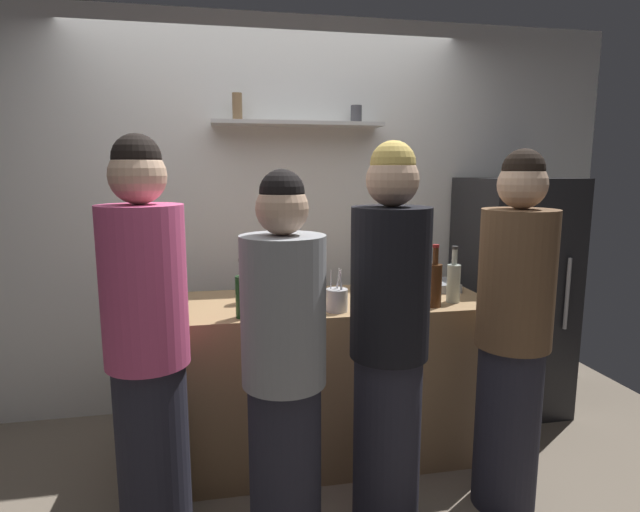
{
  "coord_description": "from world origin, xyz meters",
  "views": [
    {
      "loc": [
        -0.33,
        -2.21,
        1.61
      ],
      "look_at": [
        0.2,
        0.5,
        1.15
      ],
      "focal_mm": 28.66,
      "sensor_mm": 36.0,
      "label": 1
    }
  ],
  "objects_px": {
    "wine_bottle_amber_glass": "(435,283)",
    "person_grey_hoodie": "(284,375)",
    "person_pink_top": "(148,352)",
    "person_blonde": "(389,345)",
    "baking_pan": "(427,286)",
    "utensil_holder": "(337,300)",
    "wine_bottle_green_glass": "(243,295)",
    "wine_bottle_pale_glass": "(453,281)",
    "wine_bottle_dark_glass": "(176,287)",
    "water_bottle_plastic": "(247,286)",
    "refrigerator": "(511,295)",
    "person_brown_jacket": "(513,337)"
  },
  "relations": [
    {
      "from": "water_bottle_plastic",
      "to": "person_brown_jacket",
      "type": "xyz_separation_m",
      "value": [
        1.19,
        -0.68,
        -0.14
      ]
    },
    {
      "from": "refrigerator",
      "to": "person_pink_top",
      "type": "height_order",
      "value": "person_pink_top"
    },
    {
      "from": "wine_bottle_green_glass",
      "to": "water_bottle_plastic",
      "type": "distance_m",
      "value": 0.3
    },
    {
      "from": "person_brown_jacket",
      "to": "water_bottle_plastic",
      "type": "bearing_deg",
      "value": 161.32
    },
    {
      "from": "baking_pan",
      "to": "person_brown_jacket",
      "type": "height_order",
      "value": "person_brown_jacket"
    },
    {
      "from": "water_bottle_plastic",
      "to": "person_grey_hoodie",
      "type": "relative_size",
      "value": 0.13
    },
    {
      "from": "person_pink_top",
      "to": "person_grey_hoodie",
      "type": "bearing_deg",
      "value": -31.57
    },
    {
      "from": "baking_pan",
      "to": "refrigerator",
      "type": "bearing_deg",
      "value": 17.88
    },
    {
      "from": "wine_bottle_dark_glass",
      "to": "person_grey_hoodie",
      "type": "xyz_separation_m",
      "value": [
        0.47,
        -0.73,
        -0.22
      ]
    },
    {
      "from": "baking_pan",
      "to": "person_blonde",
      "type": "xyz_separation_m",
      "value": [
        -0.51,
        -0.81,
        -0.06
      ]
    },
    {
      "from": "refrigerator",
      "to": "person_brown_jacket",
      "type": "xyz_separation_m",
      "value": [
        -0.6,
        -0.99,
        0.07
      ]
    },
    {
      "from": "wine_bottle_amber_glass",
      "to": "wine_bottle_dark_glass",
      "type": "bearing_deg",
      "value": 170.67
    },
    {
      "from": "person_pink_top",
      "to": "water_bottle_plastic",
      "type": "bearing_deg",
      "value": 39.6
    },
    {
      "from": "utensil_holder",
      "to": "wine_bottle_dark_glass",
      "type": "distance_m",
      "value": 0.84
    },
    {
      "from": "wine_bottle_pale_glass",
      "to": "wine_bottle_green_glass",
      "type": "xyz_separation_m",
      "value": [
        -1.14,
        -0.08,
        -0.0
      ]
    },
    {
      "from": "refrigerator",
      "to": "water_bottle_plastic",
      "type": "bearing_deg",
      "value": -169.95
    },
    {
      "from": "baking_pan",
      "to": "person_grey_hoodie",
      "type": "xyz_separation_m",
      "value": [
        -0.98,
        -0.88,
        -0.13
      ]
    },
    {
      "from": "utensil_holder",
      "to": "water_bottle_plastic",
      "type": "height_order",
      "value": "utensil_holder"
    },
    {
      "from": "wine_bottle_green_glass",
      "to": "person_grey_hoodie",
      "type": "xyz_separation_m",
      "value": [
        0.14,
        -0.5,
        -0.22
      ]
    },
    {
      "from": "person_pink_top",
      "to": "person_blonde",
      "type": "relative_size",
      "value": 1.01
    },
    {
      "from": "wine_bottle_amber_glass",
      "to": "person_pink_top",
      "type": "xyz_separation_m",
      "value": [
        -1.41,
        -0.36,
        -0.15
      ]
    },
    {
      "from": "baking_pan",
      "to": "wine_bottle_pale_glass",
      "type": "bearing_deg",
      "value": -85.23
    },
    {
      "from": "person_brown_jacket",
      "to": "person_grey_hoodie",
      "type": "distance_m",
      "value": 1.09
    },
    {
      "from": "wine_bottle_pale_glass",
      "to": "person_blonde",
      "type": "relative_size",
      "value": 0.18
    },
    {
      "from": "water_bottle_plastic",
      "to": "person_blonde",
      "type": "bearing_deg",
      "value": -51.52
    },
    {
      "from": "utensil_holder",
      "to": "person_pink_top",
      "type": "bearing_deg",
      "value": -157.14
    },
    {
      "from": "wine_bottle_pale_glass",
      "to": "water_bottle_plastic",
      "type": "distance_m",
      "value": 1.13
    },
    {
      "from": "water_bottle_plastic",
      "to": "person_pink_top",
      "type": "distance_m",
      "value": 0.79
    },
    {
      "from": "refrigerator",
      "to": "wine_bottle_green_glass",
      "type": "distance_m",
      "value": 1.94
    },
    {
      "from": "refrigerator",
      "to": "wine_bottle_pale_glass",
      "type": "xyz_separation_m",
      "value": [
        -0.68,
        -0.53,
        0.23
      ]
    },
    {
      "from": "wine_bottle_amber_glass",
      "to": "person_pink_top",
      "type": "relative_size",
      "value": 0.19
    },
    {
      "from": "wine_bottle_dark_glass",
      "to": "water_bottle_plastic",
      "type": "bearing_deg",
      "value": 9.2
    },
    {
      "from": "person_grey_hoodie",
      "to": "person_blonde",
      "type": "relative_size",
      "value": 0.93
    },
    {
      "from": "refrigerator",
      "to": "water_bottle_plastic",
      "type": "height_order",
      "value": "refrigerator"
    },
    {
      "from": "baking_pan",
      "to": "wine_bottle_dark_glass",
      "type": "height_order",
      "value": "wine_bottle_dark_glass"
    },
    {
      "from": "wine_bottle_green_glass",
      "to": "wine_bottle_dark_glass",
      "type": "distance_m",
      "value": 0.41
    },
    {
      "from": "wine_bottle_amber_glass",
      "to": "person_grey_hoodie",
      "type": "relative_size",
      "value": 0.21
    },
    {
      "from": "wine_bottle_amber_glass",
      "to": "person_brown_jacket",
      "type": "xyz_separation_m",
      "value": [
        0.22,
        -0.4,
        -0.18
      ]
    },
    {
      "from": "wine_bottle_pale_glass",
      "to": "water_bottle_plastic",
      "type": "height_order",
      "value": "wine_bottle_pale_glass"
    },
    {
      "from": "wine_bottle_pale_glass",
      "to": "person_grey_hoodie",
      "type": "bearing_deg",
      "value": -149.83
    },
    {
      "from": "utensil_holder",
      "to": "wine_bottle_green_glass",
      "type": "bearing_deg",
      "value": -176.89
    },
    {
      "from": "wine_bottle_green_glass",
      "to": "wine_bottle_dark_glass",
      "type": "xyz_separation_m",
      "value": [
        -0.33,
        0.23,
        0.0
      ]
    },
    {
      "from": "refrigerator",
      "to": "utensil_holder",
      "type": "distance_m",
      "value": 1.48
    },
    {
      "from": "wine_bottle_dark_glass",
      "to": "person_brown_jacket",
      "type": "height_order",
      "value": "person_brown_jacket"
    },
    {
      "from": "wine_bottle_amber_glass",
      "to": "person_grey_hoodie",
      "type": "xyz_separation_m",
      "value": [
        -0.86,
        -0.51,
        -0.23
      ]
    },
    {
      "from": "water_bottle_plastic",
      "to": "person_brown_jacket",
      "type": "bearing_deg",
      "value": -29.65
    },
    {
      "from": "wine_bottle_green_glass",
      "to": "person_pink_top",
      "type": "relative_size",
      "value": 0.17
    },
    {
      "from": "person_brown_jacket",
      "to": "wine_bottle_pale_glass",
      "type": "bearing_deg",
      "value": 110.74
    },
    {
      "from": "wine_bottle_green_glass",
      "to": "person_grey_hoodie",
      "type": "bearing_deg",
      "value": -74.54
    },
    {
      "from": "utensil_holder",
      "to": "wine_bottle_amber_glass",
      "type": "distance_m",
      "value": 0.53
    }
  ]
}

